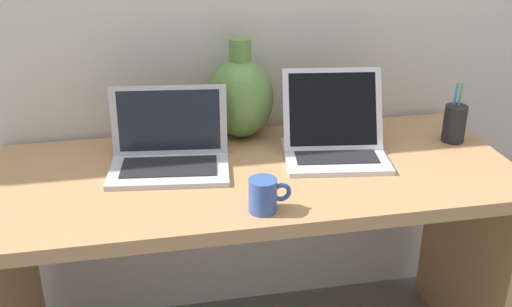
# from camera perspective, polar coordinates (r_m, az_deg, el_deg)

# --- Properties ---
(desk) EXTENTS (1.51, 0.64, 0.72)m
(desk) POSITION_cam_1_polar(r_m,az_deg,el_deg) (1.84, 0.00, -5.73)
(desk) COLOR #AD7F51
(desk) RESTS_ON ground
(laptop_left) EXTENTS (0.36, 0.26, 0.22)m
(laptop_left) POSITION_cam_1_polar(r_m,az_deg,el_deg) (1.79, -8.12, 0.67)
(laptop_left) COLOR #B2B2B7
(laptop_left) RESTS_ON desk
(laptop_right) EXTENTS (0.34, 0.30, 0.24)m
(laptop_right) POSITION_cam_1_polar(r_m,az_deg,el_deg) (1.86, 7.28, 1.85)
(laptop_right) COLOR silver
(laptop_right) RESTS_ON desk
(green_vase) EXTENTS (0.21, 0.21, 0.32)m
(green_vase) POSITION_cam_1_polar(r_m,az_deg,el_deg) (1.95, -1.45, 5.36)
(green_vase) COLOR #5B843D
(green_vase) RESTS_ON desk
(coffee_mug) EXTENTS (0.11, 0.07, 0.09)m
(coffee_mug) POSITION_cam_1_polar(r_m,az_deg,el_deg) (1.53, 0.75, -3.92)
(coffee_mug) COLOR #335199
(coffee_mug) RESTS_ON desk
(pen_cup) EXTENTS (0.07, 0.07, 0.19)m
(pen_cup) POSITION_cam_1_polar(r_m,az_deg,el_deg) (2.03, 18.07, 2.72)
(pen_cup) COLOR black
(pen_cup) RESTS_ON desk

